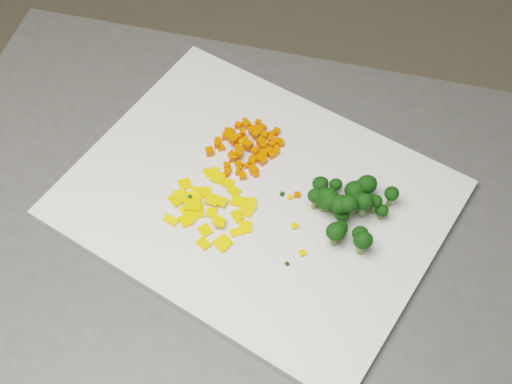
# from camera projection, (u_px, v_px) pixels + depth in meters

# --- Properties ---
(counter_block) EXTENTS (0.95, 0.71, 0.90)m
(counter_block) POSITION_uv_depth(u_px,v_px,m) (245.00, 345.00, 1.33)
(counter_block) COLOR #40403E
(counter_block) RESTS_ON ground
(cutting_board) EXTENTS (0.60, 0.54, 0.01)m
(cutting_board) POSITION_uv_depth(u_px,v_px,m) (256.00, 199.00, 0.97)
(cutting_board) COLOR silver
(cutting_board) RESTS_ON counter_block
(carrot_pile) EXTENTS (0.11, 0.11, 0.03)m
(carrot_pile) POSITION_uv_depth(u_px,v_px,m) (247.00, 144.00, 1.00)
(carrot_pile) COLOR #E34702
(carrot_pile) RESTS_ON cutting_board
(pepper_pile) EXTENTS (0.13, 0.13, 0.02)m
(pepper_pile) POSITION_uv_depth(u_px,v_px,m) (210.00, 208.00, 0.94)
(pepper_pile) COLOR #FFB80D
(pepper_pile) RESTS_ON cutting_board
(broccoli_pile) EXTENTS (0.13, 0.13, 0.06)m
(broccoli_pile) POSITION_uv_depth(u_px,v_px,m) (345.00, 202.00, 0.92)
(broccoli_pile) COLOR black
(broccoli_pile) RESTS_ON cutting_board
(carrot_cube_0) EXTENTS (0.01, 0.01, 0.01)m
(carrot_cube_0) POSITION_uv_depth(u_px,v_px,m) (259.00, 131.00, 1.02)
(carrot_cube_0) COLOR #E34702
(carrot_cube_0) RESTS_ON carrot_pile
(carrot_cube_1) EXTENTS (0.01, 0.01, 0.01)m
(carrot_cube_1) POSITION_uv_depth(u_px,v_px,m) (253.00, 130.00, 1.03)
(carrot_cube_1) COLOR #E34702
(carrot_cube_1) RESTS_ON carrot_pile
(carrot_cube_2) EXTENTS (0.01, 0.01, 0.01)m
(carrot_cube_2) POSITION_uv_depth(u_px,v_px,m) (254.00, 159.00, 1.00)
(carrot_cube_2) COLOR #E34702
(carrot_cube_2) RESTS_ON carrot_pile
(carrot_cube_3) EXTENTS (0.01, 0.01, 0.01)m
(carrot_cube_3) POSITION_uv_depth(u_px,v_px,m) (259.00, 147.00, 1.01)
(carrot_cube_3) COLOR #E34702
(carrot_cube_3) RESTS_ON carrot_pile
(carrot_cube_4) EXTENTS (0.01, 0.01, 0.01)m
(carrot_cube_4) POSITION_uv_depth(u_px,v_px,m) (258.00, 122.00, 1.04)
(carrot_cube_4) COLOR #E34702
(carrot_cube_4) RESTS_ON carrot_pile
(carrot_cube_5) EXTENTS (0.02, 0.02, 0.01)m
(carrot_cube_5) POSITION_uv_depth(u_px,v_px,m) (230.00, 137.00, 1.02)
(carrot_cube_5) COLOR #E34702
(carrot_cube_5) RESTS_ON carrot_pile
(carrot_cube_6) EXTENTS (0.01, 0.01, 0.01)m
(carrot_cube_6) POSITION_uv_depth(u_px,v_px,m) (238.00, 173.00, 0.98)
(carrot_cube_6) COLOR #E34702
(carrot_cube_6) RESTS_ON carrot_pile
(carrot_cube_7) EXTENTS (0.01, 0.01, 0.01)m
(carrot_cube_7) POSITION_uv_depth(u_px,v_px,m) (272.00, 155.00, 1.00)
(carrot_cube_7) COLOR #E34702
(carrot_cube_7) RESTS_ON carrot_pile
(carrot_cube_8) EXTENTS (0.01, 0.01, 0.01)m
(carrot_cube_8) POSITION_uv_depth(u_px,v_px,m) (233.00, 140.00, 1.00)
(carrot_cube_8) COLOR #E34702
(carrot_cube_8) RESTS_ON carrot_pile
(carrot_cube_9) EXTENTS (0.01, 0.01, 0.01)m
(carrot_cube_9) POSITION_uv_depth(u_px,v_px,m) (278.00, 142.00, 1.01)
(carrot_cube_9) COLOR #E34702
(carrot_cube_9) RESTS_ON carrot_pile
(carrot_cube_10) EXTENTS (0.01, 0.01, 0.01)m
(carrot_cube_10) POSITION_uv_depth(u_px,v_px,m) (281.00, 143.00, 1.01)
(carrot_cube_10) COLOR #E34702
(carrot_cube_10) RESTS_ON carrot_pile
(carrot_cube_11) EXTENTS (0.01, 0.01, 0.01)m
(carrot_cube_11) POSITION_uv_depth(u_px,v_px,m) (263.00, 158.00, 1.00)
(carrot_cube_11) COLOR #E34702
(carrot_cube_11) RESTS_ON carrot_pile
(carrot_cube_12) EXTENTS (0.02, 0.02, 0.01)m
(carrot_cube_12) POSITION_uv_depth(u_px,v_px,m) (260.00, 157.00, 1.00)
(carrot_cube_12) COLOR #E34702
(carrot_cube_12) RESTS_ON carrot_pile
(carrot_cube_13) EXTENTS (0.01, 0.01, 0.01)m
(carrot_cube_13) POSITION_uv_depth(u_px,v_px,m) (239.00, 137.00, 1.02)
(carrot_cube_13) COLOR #E34702
(carrot_cube_13) RESTS_ON carrot_pile
(carrot_cube_14) EXTENTS (0.01, 0.01, 0.01)m
(carrot_cube_14) POSITION_uv_depth(u_px,v_px,m) (249.00, 144.00, 1.00)
(carrot_cube_14) COLOR #E34702
(carrot_cube_14) RESTS_ON carrot_pile
(carrot_cube_15) EXTENTS (0.01, 0.01, 0.01)m
(carrot_cube_15) POSITION_uv_depth(u_px,v_px,m) (246.00, 124.00, 1.03)
(carrot_cube_15) COLOR #E34702
(carrot_cube_15) RESTS_ON carrot_pile
(carrot_cube_16) EXTENTS (0.01, 0.01, 0.01)m
(carrot_cube_16) POSITION_uv_depth(u_px,v_px,m) (243.00, 133.00, 1.01)
(carrot_cube_16) COLOR #E34702
(carrot_cube_16) RESTS_ON carrot_pile
(carrot_cube_17) EXTENTS (0.01, 0.01, 0.01)m
(carrot_cube_17) POSITION_uv_depth(u_px,v_px,m) (222.00, 148.00, 1.01)
(carrot_cube_17) COLOR #E34702
(carrot_cube_17) RESTS_ON carrot_pile
(carrot_cube_18) EXTENTS (0.01, 0.01, 0.01)m
(carrot_cube_18) POSITION_uv_depth(u_px,v_px,m) (253.00, 169.00, 0.99)
(carrot_cube_18) COLOR #E34702
(carrot_cube_18) RESTS_ON carrot_pile
(carrot_cube_19) EXTENTS (0.01, 0.01, 0.01)m
(carrot_cube_19) POSITION_uv_depth(u_px,v_px,m) (254.00, 172.00, 0.98)
(carrot_cube_19) COLOR #E34702
(carrot_cube_19) RESTS_ON carrot_pile
(carrot_cube_20) EXTENTS (0.01, 0.01, 0.01)m
(carrot_cube_20) POSITION_uv_depth(u_px,v_px,m) (260.00, 159.00, 1.00)
(carrot_cube_20) COLOR #E34702
(carrot_cube_20) RESTS_ON carrot_pile
(carrot_cube_21) EXTENTS (0.01, 0.01, 0.01)m
(carrot_cube_21) POSITION_uv_depth(u_px,v_px,m) (227.00, 166.00, 0.99)
(carrot_cube_21) COLOR #E34702
(carrot_cube_21) RESTS_ON carrot_pile
(carrot_cube_22) EXTENTS (0.01, 0.01, 0.01)m
(carrot_cube_22) POSITION_uv_depth(u_px,v_px,m) (264.00, 135.00, 1.02)
(carrot_cube_22) COLOR #E34702
(carrot_cube_22) RESTS_ON carrot_pile
(carrot_cube_23) EXTENTS (0.01, 0.01, 0.01)m
(carrot_cube_23) POSITION_uv_depth(u_px,v_px,m) (245.00, 121.00, 1.04)
(carrot_cube_23) COLOR #E34702
(carrot_cube_23) RESTS_ON carrot_pile
(carrot_cube_24) EXTENTS (0.01, 0.01, 0.01)m
(carrot_cube_24) POSITION_uv_depth(u_px,v_px,m) (256.00, 135.00, 1.01)
(carrot_cube_24) COLOR #E34702
(carrot_cube_24) RESTS_ON carrot_pile
(carrot_cube_25) EXTENTS (0.01, 0.01, 0.01)m
(carrot_cube_25) POSITION_uv_depth(u_px,v_px,m) (275.00, 154.00, 1.00)
(carrot_cube_25) COLOR #E34702
(carrot_cube_25) RESTS_ON carrot_pile
(carrot_cube_26) EXTENTS (0.01, 0.01, 0.01)m
(carrot_cube_26) POSITION_uv_depth(u_px,v_px,m) (256.00, 175.00, 0.98)
(carrot_cube_26) COLOR #E34702
(carrot_cube_26) RESTS_ON carrot_pile
(carrot_cube_27) EXTENTS (0.01, 0.01, 0.01)m
(carrot_cube_27) POSITION_uv_depth(u_px,v_px,m) (225.00, 136.00, 1.02)
(carrot_cube_27) COLOR #E34702
(carrot_cube_27) RESTS_ON carrot_pile
(carrot_cube_28) EXTENTS (0.01, 0.01, 0.01)m
(carrot_cube_28) POSITION_uv_depth(u_px,v_px,m) (272.00, 134.00, 1.02)
(carrot_cube_28) COLOR #E34702
(carrot_cube_28) RESTS_ON carrot_pile
(carrot_cube_29) EXTENTS (0.01, 0.01, 0.01)m
(carrot_cube_29) POSITION_uv_depth(u_px,v_px,m) (255.00, 172.00, 0.98)
(carrot_cube_29) COLOR #E34702
(carrot_cube_29) RESTS_ON carrot_pile
(carrot_cube_30) EXTENTS (0.01, 0.01, 0.01)m
(carrot_cube_30) POSITION_uv_depth(u_px,v_px,m) (232.00, 155.00, 1.00)
(carrot_cube_30) COLOR #E34702
(carrot_cube_30) RESTS_ON carrot_pile
(carrot_cube_31) EXTENTS (0.01, 0.01, 0.01)m
(carrot_cube_31) POSITION_uv_depth(u_px,v_px,m) (228.00, 132.00, 1.02)
(carrot_cube_31) COLOR #E34702
(carrot_cube_31) RESTS_ON carrot_pile
(carrot_cube_32) EXTENTS (0.01, 0.01, 0.01)m
(carrot_cube_32) POSITION_uv_depth(u_px,v_px,m) (248.00, 145.00, 1.00)
(carrot_cube_32) COLOR #E34702
(carrot_cube_32) RESTS_ON carrot_pile
(carrot_cube_33) EXTENTS (0.01, 0.01, 0.01)m
(carrot_cube_33) POSITION_uv_depth(u_px,v_px,m) (254.00, 170.00, 0.98)
(carrot_cube_33) COLOR #E34702
(carrot_cube_33) RESTS_ON carrot_pile
(carrot_cube_34) EXTENTS (0.01, 0.01, 0.01)m
(carrot_cube_34) POSITION_uv_depth(u_px,v_px,m) (262.00, 155.00, 1.00)
(carrot_cube_34) COLOR #E34702
(carrot_cube_34) RESTS_ON carrot_pile
(carrot_cube_35) EXTENTS (0.01, 0.01, 0.01)m
(carrot_cube_35) POSITION_uv_depth(u_px,v_px,m) (252.00, 131.00, 1.03)
(carrot_cube_35) COLOR #E34702
(carrot_cube_35) RESTS_ON carrot_pile
(carrot_cube_36) EXTENTS (0.01, 0.01, 0.01)m
(carrot_cube_36) POSITION_uv_depth(u_px,v_px,m) (247.00, 126.00, 1.03)
(carrot_cube_36) COLOR #E34702
(carrot_cube_36) RESTS_ON carrot_pile
(carrot_cube_37) EXTENTS (0.01, 0.01, 0.01)m
(carrot_cube_37) POSITION_uv_depth(u_px,v_px,m) (255.00, 132.00, 1.02)
(carrot_cube_37) COLOR #E34702
(carrot_cube_37) RESTS_ON carrot_pile
(carrot_cube_38) EXTENTS (0.01, 0.01, 0.01)m
(carrot_cube_38) POSITION_uv_depth(u_px,v_px,m) (245.00, 144.00, 1.01)
(carrot_cube_38) COLOR #E34702
(carrot_cube_38) RESTS_ON carrot_pile
(carrot_cube_39) EXTENTS (0.01, 0.01, 0.01)m
(carrot_cube_39) POSITION_uv_depth(u_px,v_px,m) (264.00, 145.00, 1.00)
(carrot_cube_39) COLOR #E34702
(carrot_cube_39) RESTS_ON carrot_pile
(carrot_cube_40) EXTENTS (0.01, 0.01, 0.01)m
(carrot_cube_40) POSITION_uv_depth(u_px,v_px,m) (276.00, 152.00, 1.00)
(carrot_cube_40) COLOR #E34702
(carrot_cube_40) RESTS_ON carrot_pile
(carrot_cube_41) EXTENTS (0.01, 0.01, 0.01)m
(carrot_cube_41) POSITION_uv_depth(u_px,v_px,m) (238.00, 126.00, 1.03)
(carrot_cube_41) COLOR #E34702
(carrot_cube_41) RESTS_ON carrot_pile
(carrot_cube_42) EXTENTS (0.01, 0.01, 0.01)m
(carrot_cube_42) POSITION_uv_depth(u_px,v_px,m) (234.00, 137.00, 1.02)
(carrot_cube_42) COLOR #E34702
(carrot_cube_42) RESTS_ON carrot_pile
(carrot_cube_43) EXTENTS (0.01, 0.01, 0.01)m
(carrot_cube_43) POSITION_uv_depth(u_px,v_px,m) (276.00, 132.00, 1.02)
(carrot_cube_43) COLOR #E34702
(carrot_cube_43) RESTS_ON carrot_pile
(carrot_cube_44) EXTENTS (0.01, 0.01, 0.01)m
(carrot_cube_44) POSITION_uv_depth(u_px,v_px,m) (272.00, 144.00, 1.01)
(carrot_cube_44) COLOR #E34702
(carrot_cube_44) RESTS_ON carrot_pile
(carrot_cube_45) EXTENTS (0.01, 0.01, 0.01)m
(carrot_cube_45) POSITION_uv_depth(u_px,v_px,m) (269.00, 151.00, 1.00)
(carrot_cube_45) COLOR #E34702
(carrot_cube_45) RESTS_ON carrot_pile
(carrot_cube_46) EXTENTS (0.01, 0.01, 0.01)m
(carrot_cube_46) POSITION_uv_depth(u_px,v_px,m) (243.00, 176.00, 0.98)
(carrot_cube_46) COLOR #E34702
(carrot_cube_46) RESTS_ON carrot_pile
(carrot_cube_47) EXTENTS (0.01, 0.01, 0.01)m
(carrot_cube_47) POSITION_uv_depth(u_px,v_px,m) (226.00, 174.00, 0.98)
(carrot_cube_47) COLOR #E34702
(carrot_cube_47) RESTS_ON carrot_pile
(carrot_cube_48) EXTENTS (0.01, 0.01, 0.01)m
(carrot_cube_48) POSITION_uv_depth(u_px,v_px,m) (233.00, 158.00, 1.00)
(carrot_cube_48) COLOR #E34702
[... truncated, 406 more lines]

